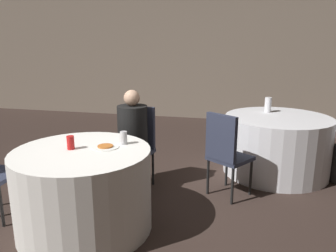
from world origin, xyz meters
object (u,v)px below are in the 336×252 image
(chair_far_southwest, at_px, (225,149))
(person_black_shirt, at_px, (130,141))
(table_far, at_px, (276,145))
(chair_near_north, at_px, (137,140))
(bottle_far, at_px, (268,105))
(soda_can_red, at_px, (71,143))
(pizza_plate_near, at_px, (105,147))
(soda_can_silver, at_px, (124,138))
(table_near, at_px, (84,190))

(chair_far_southwest, xyz_separation_m, person_black_shirt, (-1.06, -0.06, 0.03))
(table_far, bearing_deg, chair_near_north, -154.16)
(table_far, bearing_deg, person_black_shirt, -150.21)
(bottle_far, bearing_deg, soda_can_red, -131.25)
(table_far, xyz_separation_m, soda_can_red, (-1.94, -1.81, 0.44))
(chair_near_north, xyz_separation_m, bottle_far, (1.53, 1.06, 0.30))
(person_black_shirt, bearing_deg, chair_near_north, -90.00)
(person_black_shirt, bearing_deg, bottle_far, -131.97)
(person_black_shirt, bearing_deg, pizza_plate_near, 101.93)
(soda_can_red, bearing_deg, chair_near_north, 74.41)
(person_black_shirt, xyz_separation_m, bottle_far, (1.56, 1.22, 0.26))
(chair_far_southwest, xyz_separation_m, soda_can_silver, (-0.91, -0.66, 0.25))
(pizza_plate_near, xyz_separation_m, soda_can_red, (-0.28, -0.12, 0.05))
(person_black_shirt, distance_m, pizza_plate_near, 0.75)
(table_near, height_order, chair_far_southwest, chair_far_southwest)
(table_near, bearing_deg, chair_near_north, 80.01)
(chair_far_southwest, bearing_deg, soda_can_silver, -109.48)
(person_black_shirt, relative_size, bottle_far, 5.73)
(person_black_shirt, xyz_separation_m, pizza_plate_near, (0.02, -0.73, 0.17))
(chair_far_southwest, bearing_deg, table_near, -108.38)
(table_near, distance_m, bottle_far, 2.74)
(table_near, xyz_separation_m, chair_far_southwest, (1.22, 0.92, 0.19))
(soda_can_red, bearing_deg, bottle_far, 48.75)
(chair_far_southwest, relative_size, pizza_plate_near, 3.86)
(bottle_far, bearing_deg, table_far, -64.42)
(soda_can_silver, bearing_deg, pizza_plate_near, -134.34)
(table_far, relative_size, soda_can_silver, 11.09)
(table_near, xyz_separation_m, table_far, (1.84, 1.82, 0.00))
(table_near, height_order, person_black_shirt, person_black_shirt)
(table_near, xyz_separation_m, soda_can_silver, (0.30, 0.26, 0.44))
(table_far, distance_m, pizza_plate_near, 2.40)
(bottle_far, bearing_deg, pizza_plate_near, -128.22)
(soda_can_silver, bearing_deg, bottle_far, 52.26)
(chair_near_north, height_order, soda_can_silver, chair_near_north)
(table_near, relative_size, table_far, 0.91)
(soda_can_red, bearing_deg, person_black_shirt, 73.37)
(table_far, distance_m, person_black_shirt, 1.95)
(soda_can_silver, xyz_separation_m, soda_can_red, (-0.41, -0.25, 0.00))
(chair_far_southwest, height_order, bottle_far, bottle_far)
(table_near, relative_size, bottle_far, 5.99)
(table_near, distance_m, soda_can_red, 0.45)
(chair_near_north, bearing_deg, bottle_far, -135.36)
(table_far, xyz_separation_m, chair_far_southwest, (-0.62, -0.90, 0.19))
(pizza_plate_near, bearing_deg, table_near, -144.50)
(person_black_shirt, distance_m, bottle_far, 2.00)
(chair_near_north, relative_size, chair_far_southwest, 1.00)
(table_far, bearing_deg, bottle_far, 115.58)
(table_near, distance_m, person_black_shirt, 0.90)
(table_far, xyz_separation_m, pizza_plate_near, (-1.66, -1.70, 0.39))
(table_near, distance_m, chair_near_north, 1.05)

